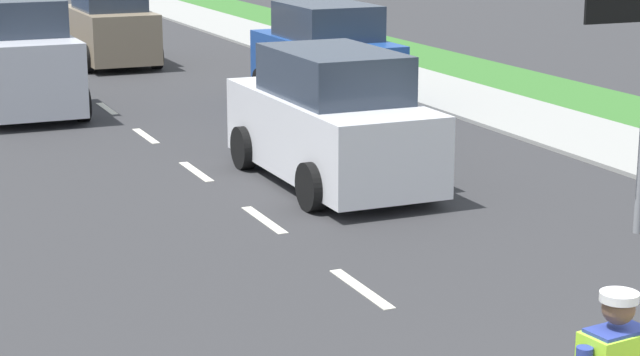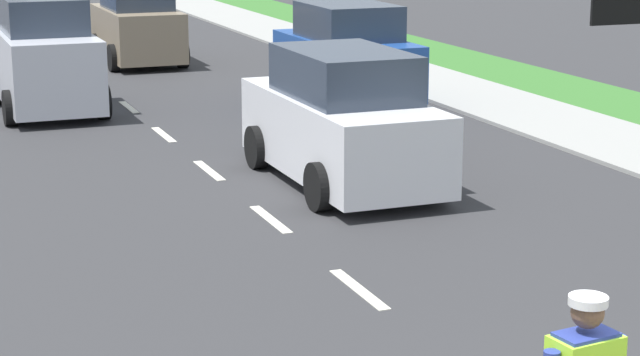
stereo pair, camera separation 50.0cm
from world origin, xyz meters
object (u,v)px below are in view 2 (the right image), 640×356
Objects in this scene: car_outgoing_ahead at (342,122)px; car_parked_far at (346,59)px; car_oncoming_second at (46,59)px; car_outgoing_far at (137,26)px.

car_outgoing_ahead is 1.12× the size of car_parked_far.
car_oncoming_second reaches higher than car_parked_far.
car_outgoing_far is (-2.61, 7.76, -0.00)m from car_parked_far.
car_oncoming_second is at bearing 113.22° from car_outgoing_ahead.
car_outgoing_far is (3.18, 6.12, -0.08)m from car_oncoming_second.
car_parked_far is 1.02× the size of car_oncoming_second.
car_oncoming_second is (-3.25, 7.58, 0.12)m from car_outgoing_ahead.
car_oncoming_second is at bearing -117.41° from car_outgoing_far.
car_outgoing_ahead is 6.46m from car_parked_far.
car_parked_far is 8.19m from car_outgoing_far.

